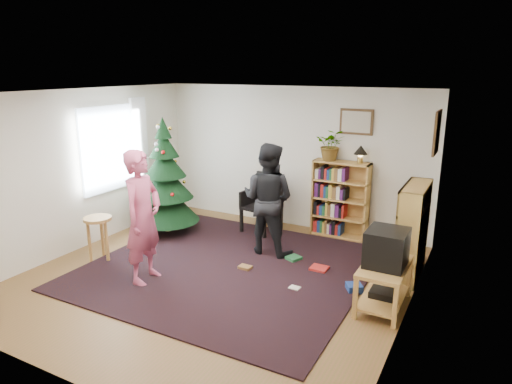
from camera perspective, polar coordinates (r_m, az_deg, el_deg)
The scene contains 23 objects.
floor at distance 6.47m, azimuth -4.88°, elevation -10.45°, with size 5.00×5.00×0.00m, color brown.
ceiling at distance 5.84m, azimuth -5.45°, elevation 12.25°, with size 5.00×5.00×0.00m, color white.
wall_back at distance 8.19m, azimuth 4.42°, elevation 4.32°, with size 5.00×0.02×2.50m, color silver.
wall_front at distance 4.27m, azimuth -23.83°, elevation -7.40°, with size 5.00×0.02×2.50m, color silver.
wall_left at distance 7.66m, azimuth -21.08°, elevation 2.56°, with size 0.02×5.00×2.50m, color silver.
wall_right at distance 5.16m, azimuth 18.88°, elevation -3.07°, with size 0.02×5.00×2.50m, color silver.
rug at distance 6.69m, azimuth -3.48°, elevation -9.40°, with size 3.80×3.60×0.02m, color black.
window_pane at distance 7.98m, azimuth -17.89°, elevation 5.17°, with size 0.04×1.20×1.40m, color silver.
curtain at distance 8.45m, azimuth -14.32°, elevation 5.96°, with size 0.06×0.35×1.60m, color white.
picture_back at distance 7.68m, azimuth 12.43°, elevation 8.57°, with size 0.55×0.03×0.42m.
picture_right at distance 6.72m, azimuth 21.70°, elevation 6.93°, with size 0.03×0.50×0.60m.
christmas_tree at distance 7.99m, azimuth -11.20°, elevation 0.78°, with size 1.11×1.11×2.02m.
bookshelf_back at distance 7.84m, azimuth 10.48°, elevation -0.79°, with size 0.95×0.30×1.30m.
bookshelf_right at distance 6.58m, azimuth 18.95°, elevation -4.53°, with size 0.30×0.95×1.30m.
tv_stand at distance 5.76m, azimuth 15.69°, elevation -10.78°, with size 0.51×0.91×0.55m.
crt_tv at distance 5.59m, azimuth 15.99°, elevation -6.69°, with size 0.46×0.50×0.44m.
armchair at distance 8.02m, azimuth 1.03°, elevation -1.03°, with size 0.64×0.64×1.02m.
stool at distance 7.16m, azimuth -19.12°, elevation -4.16°, with size 0.40×0.40×0.67m.
person_standing at distance 6.18m, azimuth -13.95°, elevation -3.09°, with size 0.66×0.43×1.80m, color #B54867.
person_by_chair at distance 6.95m, azimuth 1.51°, elevation -0.89°, with size 0.84×0.65×1.73m, color black.
potted_plant at distance 7.71m, azimuth 9.38°, elevation 5.84°, with size 0.48×0.41×0.53m, color gray.
table_lamp at distance 7.57m, azimuth 12.96°, elevation 5.01°, with size 0.22×0.22×0.30m.
floor_clutter at distance 6.49m, azimuth 7.03°, elevation -10.02°, with size 1.85×1.06×0.08m.
Camera 1 is at (3.19, -4.87, 2.80)m, focal length 32.00 mm.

